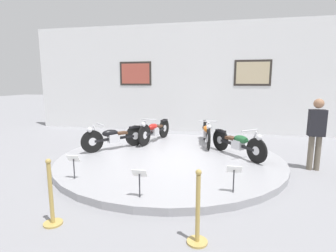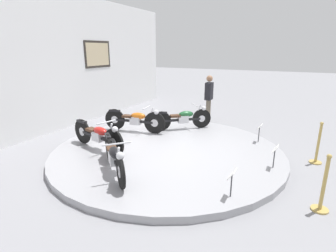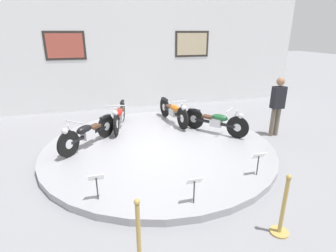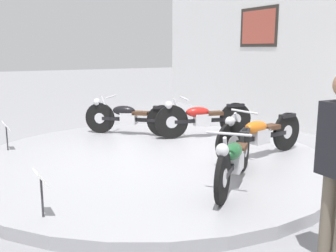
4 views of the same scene
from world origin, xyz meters
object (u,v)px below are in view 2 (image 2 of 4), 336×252
at_px(motorcycle_green, 183,118).
at_px(info_placard_front_centre, 275,152).
at_px(motorcycle_red, 98,135).
at_px(info_placard_front_right, 259,129).
at_px(motorcycle_black, 114,156).
at_px(visitor_standing, 209,96).
at_px(stanchion_post_right_of_entry, 317,149).
at_px(info_placard_front_left, 232,178).
at_px(motorcycle_orange, 135,119).
at_px(stanchion_post_left_of_entry, 323,192).

height_order(motorcycle_green, info_placard_front_centre, motorcycle_green).
height_order(motorcycle_red, info_placard_front_right, motorcycle_red).
relative_size(motorcycle_black, info_placard_front_centre, 2.96).
distance_m(visitor_standing, stanchion_post_right_of_entry, 4.33).
height_order(info_placard_front_left, stanchion_post_right_of_entry, stanchion_post_right_of_entry).
relative_size(motorcycle_orange, info_placard_front_left, 3.91).
bearing_deg(stanchion_post_left_of_entry, motorcycle_black, 100.20).
xyz_separation_m(motorcycle_black, stanchion_post_left_of_entry, (0.68, -3.78, -0.19)).
height_order(motorcycle_green, stanchion_post_right_of_entry, stanchion_post_right_of_entry).
xyz_separation_m(info_placard_front_centre, visitor_standing, (3.53, 2.66, 0.47)).
distance_m(motorcycle_orange, info_placard_front_right, 3.66).
bearing_deg(visitor_standing, motorcycle_green, 171.70).
xyz_separation_m(info_placard_front_right, visitor_standing, (1.94, 2.11, 0.47)).
xyz_separation_m(info_placard_front_left, info_placard_front_right, (3.17, 0.00, 0.00)).
bearing_deg(motorcycle_red, motorcycle_green, -24.88).
bearing_deg(motorcycle_green, info_placard_front_left, -144.73).
height_order(stanchion_post_left_of_entry, stanchion_post_right_of_entry, same).
bearing_deg(motorcycle_green, stanchion_post_left_of_entry, -127.04).
height_order(motorcycle_green, visitor_standing, visitor_standing).
xyz_separation_m(info_placard_front_centre, info_placard_front_right, (1.58, 0.54, 0.00)).
xyz_separation_m(motorcycle_orange, info_placard_front_left, (-2.44, -3.58, -0.03)).
relative_size(motorcycle_black, motorcycle_red, 0.77).
height_order(info_placard_front_right, visitor_standing, visitor_standing).
bearing_deg(motorcycle_red, stanchion_post_right_of_entry, -68.77).
bearing_deg(stanchion_post_right_of_entry, stanchion_post_left_of_entry, 180.00).
xyz_separation_m(motorcycle_black, motorcycle_green, (3.53, -0.00, -0.01)).
bearing_deg(info_placard_front_left, stanchion_post_left_of_entry, -70.50).
distance_m(motorcycle_green, stanchion_post_right_of_entry, 3.84).
bearing_deg(info_placard_front_left, info_placard_front_right, 0.00).
xyz_separation_m(info_placard_front_left, stanchion_post_right_of_entry, (2.67, -1.41, -0.17)).
height_order(motorcycle_red, motorcycle_orange, same).
xyz_separation_m(motorcycle_black, info_placard_front_centre, (1.77, -2.91, -0.02)).
relative_size(motorcycle_black, visitor_standing, 0.88).
distance_m(motorcycle_orange, motorcycle_green, 1.52).
bearing_deg(info_placard_front_centre, motorcycle_black, 121.21).
distance_m(motorcycle_black, motorcycle_green, 3.53).
bearing_deg(motorcycle_green, motorcycle_red, 155.12).
xyz_separation_m(motorcycle_green, stanchion_post_left_of_entry, (-2.85, -3.78, -0.18)).
xyz_separation_m(motorcycle_red, info_placard_front_left, (-0.73, -3.58, -0.03)).
relative_size(stanchion_post_left_of_entry, stanchion_post_right_of_entry, 1.00).
distance_m(motorcycle_red, motorcycle_green, 2.89).
distance_m(motorcycle_green, visitor_standing, 1.84).
xyz_separation_m(info_placard_front_centre, stanchion_post_left_of_entry, (-1.09, -0.87, -0.17)).
height_order(info_placard_front_left, stanchion_post_left_of_entry, stanchion_post_left_of_entry).
bearing_deg(motorcycle_black, info_placard_front_left, -85.63).
distance_m(motorcycle_green, info_placard_front_right, 2.38).
xyz_separation_m(visitor_standing, stanchion_post_left_of_entry, (-4.61, -3.52, -0.64)).
xyz_separation_m(motorcycle_green, info_placard_front_left, (-3.35, -2.37, -0.01)).
height_order(motorcycle_orange, info_placard_front_right, motorcycle_orange).
distance_m(info_placard_front_left, stanchion_post_left_of_entry, 1.50).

